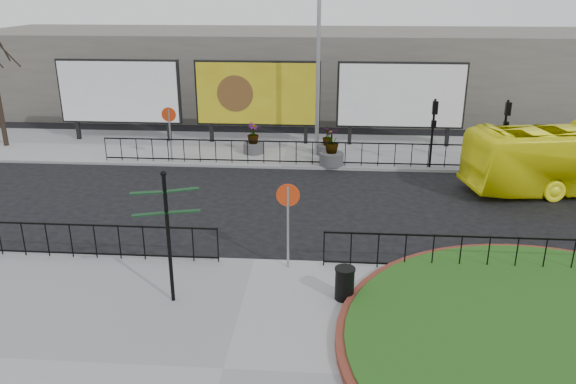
# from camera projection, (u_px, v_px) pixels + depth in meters

# --- Properties ---
(ground) EXTENTS (90.00, 90.00, 0.00)m
(ground) POSITION_uv_depth(u_px,v_px,m) (255.00, 263.00, 16.31)
(ground) COLOR black
(ground) RESTS_ON ground
(pavement_near) EXTENTS (30.00, 10.00, 0.12)m
(pavement_near) POSITION_uv_depth(u_px,v_px,m) (223.00, 371.00, 11.60)
(pavement_near) COLOR gray
(pavement_near) RESTS_ON ground
(pavement_far) EXTENTS (44.00, 6.00, 0.12)m
(pavement_far) POSITION_uv_depth(u_px,v_px,m) (286.00, 149.00, 27.53)
(pavement_far) COLOR gray
(pavement_far) RESTS_ON ground
(railing_near_left) EXTENTS (10.00, 0.10, 1.10)m
(railing_near_left) POSITION_uv_depth(u_px,v_px,m) (47.00, 240.00, 16.22)
(railing_near_left) COLOR black
(railing_near_left) RESTS_ON pavement_near
(railing_near_right) EXTENTS (9.00, 0.10, 1.10)m
(railing_near_right) POSITION_uv_depth(u_px,v_px,m) (488.00, 254.00, 15.34)
(railing_near_right) COLOR black
(railing_near_right) RESTS_ON pavement_near
(railing_far) EXTENTS (18.00, 0.10, 1.10)m
(railing_far) POSITION_uv_depth(u_px,v_px,m) (304.00, 153.00, 24.72)
(railing_far) COLOR black
(railing_far) RESTS_ON pavement_far
(speed_sign_far) EXTENTS (0.64, 0.07, 2.47)m
(speed_sign_far) POSITION_uv_depth(u_px,v_px,m) (169.00, 122.00, 24.81)
(speed_sign_far) COLOR gray
(speed_sign_far) RESTS_ON pavement_far
(speed_sign_near) EXTENTS (0.64, 0.07, 2.47)m
(speed_sign_near) POSITION_uv_depth(u_px,v_px,m) (288.00, 207.00, 15.21)
(speed_sign_near) COLOR gray
(speed_sign_near) RESTS_ON pavement_near
(billboard_left) EXTENTS (6.20, 0.31, 4.10)m
(billboard_left) POSITION_uv_depth(u_px,v_px,m) (119.00, 92.00, 28.16)
(billboard_left) COLOR black
(billboard_left) RESTS_ON pavement_far
(billboard_mid) EXTENTS (6.20, 0.31, 4.10)m
(billboard_mid) POSITION_uv_depth(u_px,v_px,m) (258.00, 94.00, 27.68)
(billboard_mid) COLOR black
(billboard_mid) RESTS_ON pavement_far
(billboard_right) EXTENTS (6.20, 0.31, 4.10)m
(billboard_right) POSITION_uv_depth(u_px,v_px,m) (401.00, 96.00, 27.19)
(billboard_right) COLOR black
(billboard_right) RESTS_ON pavement_far
(lamp_post) EXTENTS (0.74, 0.18, 9.23)m
(lamp_post) POSITION_uv_depth(u_px,v_px,m) (318.00, 52.00, 24.86)
(lamp_post) COLOR gray
(lamp_post) RESTS_ON pavement_far
(signal_pole_a) EXTENTS (0.22, 0.26, 3.00)m
(signal_pole_a) POSITION_uv_depth(u_px,v_px,m) (434.00, 123.00, 23.89)
(signal_pole_a) COLOR black
(signal_pole_a) RESTS_ON pavement_far
(signal_pole_b) EXTENTS (0.22, 0.26, 3.00)m
(signal_pole_b) POSITION_uv_depth(u_px,v_px,m) (506.00, 124.00, 23.68)
(signal_pole_b) COLOR black
(signal_pole_b) RESTS_ON pavement_far
(building_backdrop) EXTENTS (40.00, 10.00, 5.00)m
(building_backdrop) POSITION_uv_depth(u_px,v_px,m) (298.00, 71.00, 36.06)
(building_backdrop) COLOR #66635A
(building_backdrop) RESTS_ON ground
(fingerpost_sign) EXTENTS (1.59, 0.71, 3.42)m
(fingerpost_sign) POSITION_uv_depth(u_px,v_px,m) (167.00, 225.00, 13.43)
(fingerpost_sign) COLOR black
(fingerpost_sign) RESTS_ON pavement_near
(litter_bin) EXTENTS (0.52, 0.52, 0.86)m
(litter_bin) POSITION_uv_depth(u_px,v_px,m) (345.00, 283.00, 14.05)
(litter_bin) COLOR black
(litter_bin) RESTS_ON pavement_near
(planter_a) EXTENTS (0.94, 0.94, 1.46)m
(planter_a) POSITION_uv_depth(u_px,v_px,m) (253.00, 142.00, 26.50)
(planter_a) COLOR #4C4C4F
(planter_a) RESTS_ON pavement_far
(planter_b) EXTENTS (0.91, 0.91, 1.31)m
(planter_b) POSITION_uv_depth(u_px,v_px,m) (327.00, 146.00, 26.28)
(planter_b) COLOR #4C4C4F
(planter_b) RESTS_ON pavement_far
(planter_c) EXTENTS (1.07, 1.07, 1.63)m
(planter_c) POSITION_uv_depth(u_px,v_px,m) (332.00, 152.00, 24.72)
(planter_c) COLOR #4C4C4F
(planter_c) RESTS_ON pavement_far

